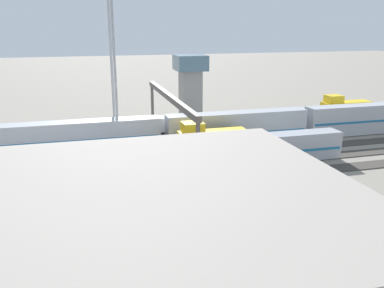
{
  "coord_description": "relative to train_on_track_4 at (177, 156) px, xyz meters",
  "views": [
    {
      "loc": [
        8.3,
        57.44,
        18.51
      ],
      "look_at": [
        -6.27,
        4.34,
        2.5
      ],
      "focal_mm": 38.78,
      "sensor_mm": 36.0,
      "label": 1
    }
  ],
  "objects": [
    {
      "name": "track_bed_2",
      "position": [
        3.35,
        -10.0,
        -1.94
      ],
      "size": [
        140.0,
        2.8,
        0.12
      ],
      "primitive_type": "cube",
      "color": "#4C443D",
      "rests_on": "ground_plane"
    },
    {
      "name": "train_on_track_0",
      "position": [
        -39.0,
        -20.0,
        0.16
      ],
      "size": [
        10.0,
        3.0,
        5.0
      ],
      "color": "gold",
      "rests_on": "ground_plane"
    },
    {
      "name": "signal_gantry",
      "position": [
        -0.8,
        -7.5,
        5.56
      ],
      "size": [
        0.7,
        30.0,
        8.8
      ],
      "color": "#4C4742",
      "rests_on": "ground_plane"
    },
    {
      "name": "ground_plane",
      "position": [
        3.35,
        -7.5,
        -2.0
      ],
      "size": [
        400.0,
        400.0,
        0.0
      ],
      "primitive_type": "plane",
      "color": "gray"
    },
    {
      "name": "train_on_track_1",
      "position": [
        -20.84,
        -15.0,
        0.01
      ],
      "size": [
        71.4,
        3.06,
        3.8
      ],
      "color": "#B7BABF",
      "rests_on": "ground_plane"
    },
    {
      "name": "track_bed_5",
      "position": [
        3.35,
        5.0,
        -1.94
      ],
      "size": [
        140.0,
        2.8,
        0.12
      ],
      "primitive_type": "cube",
      "color": "#3D3833",
      "rests_on": "ground_plane"
    },
    {
      "name": "train_on_track_2",
      "position": [
        -0.2,
        -10.0,
        0.61
      ],
      "size": [
        95.6,
        3.06,
        5.0
      ],
      "color": "#B7BABF",
      "rests_on": "ground_plane"
    },
    {
      "name": "track_bed_3",
      "position": [
        3.35,
        -5.0,
        -1.94
      ],
      "size": [
        140.0,
        2.8,
        0.12
      ],
      "primitive_type": "cube",
      "color": "#3D3833",
      "rests_on": "ground_plane"
    },
    {
      "name": "train_on_track_5",
      "position": [
        13.23,
        5.0,
        0.16
      ],
      "size": [
        10.0,
        3.0,
        5.0
      ],
      "color": "#D85914",
      "rests_on": "ground_plane"
    },
    {
      "name": "track_bed_1",
      "position": [
        3.35,
        -15.0,
        -1.94
      ],
      "size": [
        140.0,
        2.8,
        0.12
      ],
      "primitive_type": "cube",
      "color": "#3D3833",
      "rests_on": "ground_plane"
    },
    {
      "name": "control_tower",
      "position": [
        -10.1,
        -30.53,
        5.4
      ],
      "size": [
        6.0,
        6.0,
        12.59
      ],
      "color": "gray",
      "rests_on": "ground_plane"
    },
    {
      "name": "track_bed_0",
      "position": [
        3.35,
        -20.0,
        -1.94
      ],
      "size": [
        140.0,
        2.8,
        0.12
      ],
      "primitive_type": "cube",
      "color": "#3D3833",
      "rests_on": "ground_plane"
    },
    {
      "name": "light_mast_0",
      "position": [
        5.87,
        -23.71,
        14.74
      ],
      "size": [
        2.8,
        0.7,
        26.11
      ],
      "color": "#9EA0A5",
      "rests_on": "ground_plane"
    },
    {
      "name": "train_on_track_4",
      "position": [
        0.0,
        0.0,
        0.0
      ],
      "size": [
        47.2,
        3.06,
        3.8
      ],
      "color": "#A8AAB2",
      "rests_on": "ground_plane"
    },
    {
      "name": "light_mast_2",
      "position": [
        5.45,
        -22.49,
        17.87
      ],
      "size": [
        2.8,
        0.7,
        31.9
      ],
      "color": "#9EA0A5",
      "rests_on": "ground_plane"
    },
    {
      "name": "train_on_track_3",
      "position": [
        -6.25,
        -5.0,
        0.16
      ],
      "size": [
        10.0,
        3.0,
        5.0
      ],
      "color": "gold",
      "rests_on": "ground_plane"
    },
    {
      "name": "track_bed_4",
      "position": [
        3.35,
        -0.0,
        -1.94
      ],
      "size": [
        140.0,
        2.8,
        0.12
      ],
      "primitive_type": "cube",
      "color": "#3D3833",
      "rests_on": "ground_plane"
    }
  ]
}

